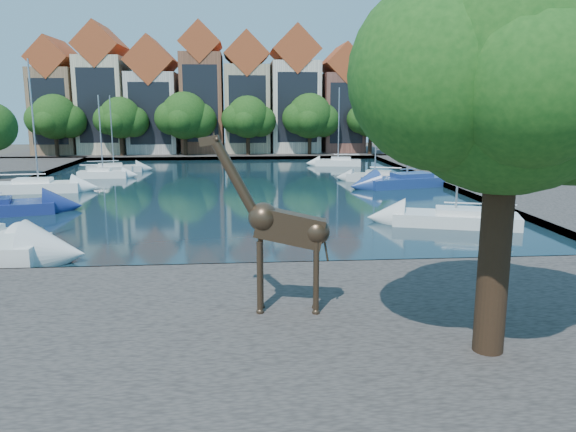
# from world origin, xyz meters

# --- Properties ---
(ground) EXTENTS (160.00, 160.00, 0.00)m
(ground) POSITION_xyz_m (0.00, 0.00, 0.00)
(ground) COLOR #38332B
(ground) RESTS_ON ground
(water_basin) EXTENTS (38.00, 50.00, 0.08)m
(water_basin) POSITION_xyz_m (0.00, 24.00, 0.04)
(water_basin) COLOR black
(water_basin) RESTS_ON ground
(near_quay) EXTENTS (50.00, 14.00, 0.50)m
(near_quay) POSITION_xyz_m (0.00, -7.00, 0.25)
(near_quay) COLOR #4A4440
(near_quay) RESTS_ON ground
(far_quay) EXTENTS (60.00, 16.00, 0.50)m
(far_quay) POSITION_xyz_m (0.00, 56.00, 0.25)
(far_quay) COLOR #4A4440
(far_quay) RESTS_ON ground
(right_quay) EXTENTS (14.00, 52.00, 0.50)m
(right_quay) POSITION_xyz_m (25.00, 24.00, 0.25)
(right_quay) COLOR #4A4440
(right_quay) RESTS_ON ground
(plane_tree) EXTENTS (8.32, 6.40, 10.62)m
(plane_tree) POSITION_xyz_m (7.62, -9.01, 7.67)
(plane_tree) COLOR #332114
(plane_tree) RESTS_ON near_quay
(townhouse_west_end) EXTENTS (5.44, 9.18, 14.93)m
(townhouse_west_end) POSITION_xyz_m (-23.00, 55.99, 7.36)
(townhouse_west_end) COLOR #88684A
(townhouse_west_end) RESTS_ON far_quay
(townhouse_west_mid) EXTENTS (5.94, 9.18, 16.79)m
(townhouse_west_mid) POSITION_xyz_m (-17.00, 55.99, 8.23)
(townhouse_west_mid) COLOR beige
(townhouse_west_mid) RESTS_ON far_quay
(townhouse_west_inner) EXTENTS (6.43, 9.18, 15.15)m
(townhouse_west_inner) POSITION_xyz_m (-10.50, 55.99, 7.35)
(townhouse_west_inner) COLOR beige
(townhouse_west_inner) RESTS_ON far_quay
(townhouse_center) EXTENTS (5.44, 9.18, 16.93)m
(townhouse_center) POSITION_xyz_m (-4.00, 55.99, 8.36)
(townhouse_center) COLOR brown
(townhouse_center) RESTS_ON far_quay
(townhouse_east_inner) EXTENTS (5.94, 9.18, 15.79)m
(townhouse_east_inner) POSITION_xyz_m (2.00, 55.99, 7.73)
(townhouse_east_inner) COLOR tan
(townhouse_east_inner) RESTS_ON far_quay
(townhouse_east_mid) EXTENTS (6.43, 9.18, 16.65)m
(townhouse_east_mid) POSITION_xyz_m (8.50, 55.99, 8.10)
(townhouse_east_mid) COLOR beige
(townhouse_east_mid) RESTS_ON far_quay
(townhouse_east_end) EXTENTS (5.44, 9.18, 14.43)m
(townhouse_east_end) POSITION_xyz_m (15.00, 55.99, 7.11)
(townhouse_east_end) COLOR brown
(townhouse_east_end) RESTS_ON far_quay
(far_tree_far_west) EXTENTS (7.28, 5.60, 7.68)m
(far_tree_far_west) POSITION_xyz_m (-21.90, 50.49, 5.18)
(far_tree_far_west) COLOR #332114
(far_tree_far_west) RESTS_ON far_quay
(far_tree_west) EXTENTS (6.76, 5.20, 7.36)m
(far_tree_west) POSITION_xyz_m (-13.91, 50.49, 5.08)
(far_tree_west) COLOR #332114
(far_tree_west) RESTS_ON far_quay
(far_tree_mid_west) EXTENTS (7.80, 6.00, 8.00)m
(far_tree_mid_west) POSITION_xyz_m (-5.89, 50.49, 5.29)
(far_tree_mid_west) COLOR #332114
(far_tree_mid_west) RESTS_ON far_quay
(far_tree_mid_east) EXTENTS (7.02, 5.40, 7.52)m
(far_tree_mid_east) POSITION_xyz_m (2.10, 50.49, 5.13)
(far_tree_mid_east) COLOR #332114
(far_tree_mid_east) RESTS_ON far_quay
(far_tree_east) EXTENTS (7.54, 5.80, 7.84)m
(far_tree_east) POSITION_xyz_m (10.11, 50.49, 5.24)
(far_tree_east) COLOR #332114
(far_tree_east) RESTS_ON far_quay
(far_tree_far_east) EXTENTS (6.76, 5.20, 7.36)m
(far_tree_far_east) POSITION_xyz_m (18.09, 50.49, 5.08)
(far_tree_far_east) COLOR #332114
(far_tree_far_east) RESTS_ON far_quay
(giraffe_statue) EXTENTS (3.89, 0.85, 5.55)m
(giraffe_statue) POSITION_xyz_m (2.20, -5.60, 3.22)
(giraffe_statue) COLOR #3C2C1E
(giraffe_statue) RESTS_ON near_quay
(sailboat_left_c) EXTENTS (6.47, 2.72, 10.26)m
(sailboat_left_c) POSITION_xyz_m (-15.00, 23.12, 0.68)
(sailboat_left_c) COLOR white
(sailboat_left_c) RESTS_ON water_basin
(sailboat_left_d) EXTENTS (4.51, 1.61, 7.68)m
(sailboat_left_d) POSITION_xyz_m (-12.00, 31.64, 0.60)
(sailboat_left_d) COLOR white
(sailboat_left_d) RESTS_ON water_basin
(sailboat_left_e) EXTENTS (5.72, 3.09, 7.71)m
(sailboat_left_e) POSITION_xyz_m (-12.00, 36.28, 0.55)
(sailboat_left_e) COLOR silver
(sailboat_left_e) RESTS_ON water_basin
(sailboat_right_a) EXTENTS (7.42, 4.45, 11.15)m
(sailboat_right_a) POSITION_xyz_m (13.26, 8.18, 0.63)
(sailboat_right_a) COLOR silver
(sailboat_right_a) RESTS_ON water_basin
(sailboat_right_b) EXTENTS (7.84, 4.51, 13.80)m
(sailboat_right_b) POSITION_xyz_m (15.00, 23.58, 0.72)
(sailboat_right_b) COLOR navy
(sailboat_right_b) RESTS_ON water_basin
(sailboat_right_c) EXTENTS (5.25, 3.41, 10.40)m
(sailboat_right_c) POSITION_xyz_m (13.06, 27.02, 0.64)
(sailboat_right_c) COLOR silver
(sailboat_right_c) RESTS_ON water_basin
(sailboat_right_d) EXTENTS (5.28, 2.58, 8.66)m
(sailboat_right_d) POSITION_xyz_m (12.00, 40.28, 0.62)
(sailboat_right_d) COLOR white
(sailboat_right_d) RESTS_ON water_basin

